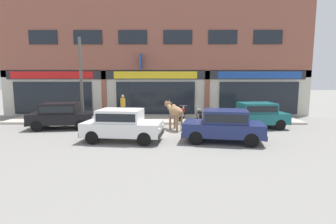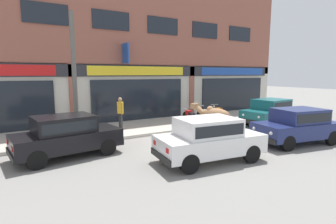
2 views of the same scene
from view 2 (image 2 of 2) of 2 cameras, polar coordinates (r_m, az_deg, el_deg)
name	(u,v)px [view 2 (image 2 of 2)]	position (r m, az deg, el deg)	size (l,w,h in m)	color
ground_plane	(199,143)	(11.10, 6.80, -6.78)	(90.00, 90.00, 0.00)	gray
sidewalk	(154,125)	(14.40, -3.07, -2.94)	(19.00, 3.67, 0.14)	#B7AFA3
shop_building	(137,45)	(16.09, -6.80, 14.37)	(23.00, 1.40, 9.60)	#8E5142
cow	(214,115)	(12.26, 9.89, -0.60)	(1.17, 2.00, 1.61)	#936B47
car_0	(298,124)	(12.09, 26.36, -2.40)	(3.79, 2.19, 1.46)	black
car_1	(66,134)	(9.77, -21.25, -4.47)	(3.75, 2.02, 1.46)	black
car_2	(270,111)	(15.91, 21.40, 0.29)	(3.73, 1.95, 1.46)	black
car_3	(209,137)	(8.75, 8.87, -5.46)	(3.74, 2.00, 1.46)	black
motorcycle_0	(190,116)	(14.65, 4.73, -0.96)	(0.64, 1.79, 0.88)	black
motorcycle_1	(207,115)	(15.18, 8.49, -0.69)	(0.52, 1.81, 0.88)	black
motorcycle_2	(220,113)	(15.99, 11.26, -0.31)	(0.54, 1.81, 0.88)	black
pedestrian	(120,110)	(13.05, -10.33, 0.44)	(0.32, 0.50, 1.60)	#2D2D33
utility_pole	(74,78)	(11.18, -19.70, 6.99)	(0.18, 0.18, 5.16)	#595651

